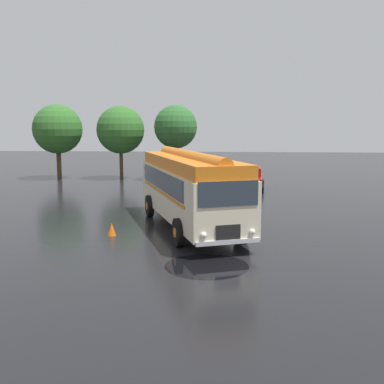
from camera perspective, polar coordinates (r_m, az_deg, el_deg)
ground_plane at (r=20.76m, az=-0.10°, el=-4.36°), size 120.00×120.00×0.00m
vintage_bus at (r=20.24m, az=-0.33°, el=0.76°), size 5.84×10.31×3.49m
car_near_left at (r=32.78m, az=-2.21°, el=1.85°), size 2.23×4.33×1.66m
car_mid_left at (r=32.54m, az=2.46°, el=1.80°), size 1.98×4.21×1.66m
car_mid_right at (r=32.40m, az=7.40°, el=1.70°), size 2.23×4.33×1.66m
tree_far_left at (r=40.87m, az=-16.69°, el=7.67°), size 4.24×4.24×6.43m
tree_left_of_centre at (r=39.58m, az=-9.21°, el=7.72°), size 4.10×4.10×6.29m
tree_centre at (r=37.91m, az=-2.08°, el=8.16°), size 3.61×3.61×6.31m
traffic_cone at (r=19.26m, az=-10.16°, el=-4.66°), size 0.36×0.36×0.55m
puddle_patch at (r=15.02m, az=1.88°, el=-9.35°), size 2.80×2.80×0.01m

